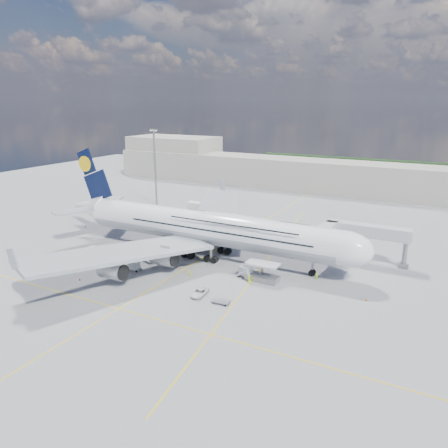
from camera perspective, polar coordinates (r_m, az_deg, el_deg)
The scene contains 32 objects.
ground at distance 93.08m, azimuth -5.41°, elevation -6.02°, with size 300.00×300.00×0.00m, color gray.
taxi_line_main at distance 93.08m, azimuth -5.41°, elevation -6.01°, with size 0.25×220.00×0.01m, color #DFBE0B.
taxi_line_cross at distance 78.71m, azimuth -13.56°, elevation -10.69°, with size 120.00×0.25×0.01m, color #DFBE0B.
taxi_line_diag at distance 95.12m, azimuth 5.04°, elevation -5.51°, with size 0.25×100.00×0.01m, color #DFBE0B.
airliner at distance 98.72m, azimuth -2.21°, elevation -0.44°, with size 77.26×79.15×23.71m.
jet_bridge at distance 98.49m, azimuth 16.17°, elevation -1.13°, with size 18.80×12.10×8.50m.
cargo_loader at distance 87.57m, azimuth 4.93°, elevation -6.57°, with size 8.53×3.20×3.67m.
light_mast at distance 147.82m, azimuth -8.98°, elevation 7.39°, with size 3.00×0.70×25.50m.
terminal at distance 175.90m, azimuth 11.86°, elevation 6.22°, with size 180.00×16.00×12.00m, color #B2AD9E.
hangar at distance 210.01m, azimuth -6.50°, elevation 8.82°, with size 40.00×22.00×18.00m, color #B2AD9E.
tree_line at distance 214.11m, azimuth 25.72°, elevation 6.14°, with size 160.00×6.00×8.00m, color #193814.
dolly_row_a at distance 105.87m, azimuth -16.61°, elevation -3.31°, with size 3.16×2.12×1.83m.
dolly_row_b at distance 94.14m, azimuth -11.75°, elevation -5.31°, with size 3.41×2.07×2.05m.
dolly_row_c at distance 98.61m, azimuth -9.77°, elevation -4.69°, with size 3.44×2.70×0.45m.
dolly_back at distance 103.65m, azimuth -12.86°, elevation -3.85°, with size 2.91×1.77×0.40m.
dolly_nose_far at distance 78.25m, azimuth -0.42°, elevation -10.09°, with size 3.24×1.85×0.46m.
dolly_nose_near at distance 88.92m, azimuth 2.86°, elevation -6.24°, with size 3.82×2.88×2.16m.
baggage_tug at distance 92.83m, azimuth -14.10°, elevation -6.02°, with size 2.77×1.41×1.69m.
catering_truck_inner at distance 118.47m, azimuth 0.86°, elevation -0.07°, with size 7.67×4.58×4.28m.
catering_truck_outer at distance 133.51m, azimuth -3.34°, elevation 1.79°, with size 7.59×3.02×4.56m.
service_van at distance 81.10m, azimuth -3.21°, elevation -8.93°, with size 2.04×4.43×1.23m, color white.
crew_nose at distance 89.51m, azimuth 12.01°, elevation -6.68°, with size 0.59×0.38×1.61m, color #A1DC17.
crew_loader at distance 91.99m, azimuth 5.05°, elevation -5.68°, with size 0.86×0.67×1.77m, color #9BDC17.
crew_wing at distance 102.78m, azimuth -13.14°, elevation -3.68°, with size 1.07×0.45×1.83m, color #DCFF1A.
crew_van at distance 86.55m, azimuth 3.28°, elevation -7.13°, with size 0.79×0.51×1.62m, color #B8EF19.
crew_tug at distance 89.34m, azimuth -4.58°, elevation -6.44°, with size 0.97×0.56×1.50m, color #C8EA18.
cone_nose at distance 83.18m, azimuth 18.07°, elevation -9.35°, with size 0.44×0.44×0.56m.
cone_wing_left_inner at distance 119.36m, azimuth -2.59°, elevation -0.83°, with size 0.44×0.44×0.57m.
cone_wing_left_outer at distance 126.47m, azimuth -0.39°, elevation 0.13°, with size 0.38×0.38×0.49m.
cone_wing_right_inner at distance 93.97m, azimuth -5.75°, elevation -5.64°, with size 0.41×0.41×0.53m.
cone_wing_right_outer at distance 92.15m, azimuth -18.33°, elevation -6.87°, with size 0.39×0.39×0.49m.
cone_tail at distance 129.03m, azimuth -17.65°, elevation -0.29°, with size 0.47×0.47×0.60m.
Camera 1 is at (48.10, -71.74, 34.71)m, focal length 35.00 mm.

